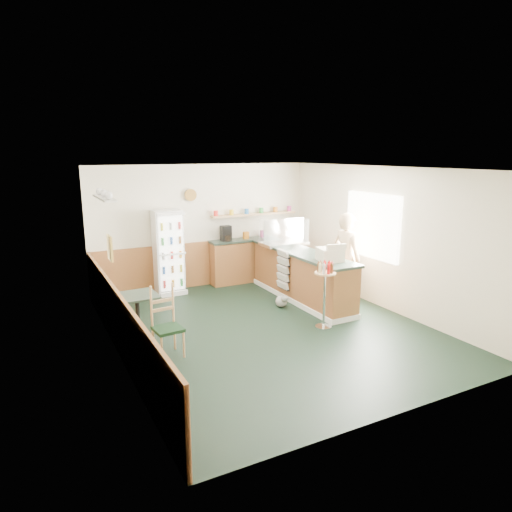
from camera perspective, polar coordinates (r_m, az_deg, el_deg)
ground at (r=7.93m, az=1.58°, el=-8.98°), size 6.00×6.00×0.00m
room_envelope at (r=8.04m, az=-2.30°, el=2.63°), size 5.04×6.02×2.72m
service_counter at (r=9.32m, az=5.66°, el=-2.69°), size 0.68×3.01×1.01m
back_counter at (r=10.67m, az=-0.11°, el=-0.16°), size 2.24×0.42×1.69m
drinks_fridge at (r=9.78m, az=-10.85°, el=0.45°), size 0.59×0.52×1.78m
display_case at (r=9.73m, az=3.50°, el=2.97°), size 0.97×0.51×0.55m
cash_register at (r=8.42m, az=9.22°, el=0.19°), size 0.49×0.51×0.23m
shopkeeper at (r=9.19m, az=11.23°, el=-0.25°), size 0.51×0.65×1.81m
condiment_stand at (r=7.80m, az=8.60°, el=-3.48°), size 0.37×0.37×1.14m
newspaper_rack at (r=9.20m, az=3.40°, el=-1.72°), size 0.09×0.40×0.82m
cafe_table at (r=7.71m, az=-14.60°, el=-6.16°), size 0.65×0.65×0.70m
cafe_chair at (r=6.91m, az=-11.21°, el=-7.70°), size 0.43×0.43×1.06m
dog_doorstop at (r=8.91m, az=3.25°, el=-5.62°), size 0.23×0.30×0.27m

